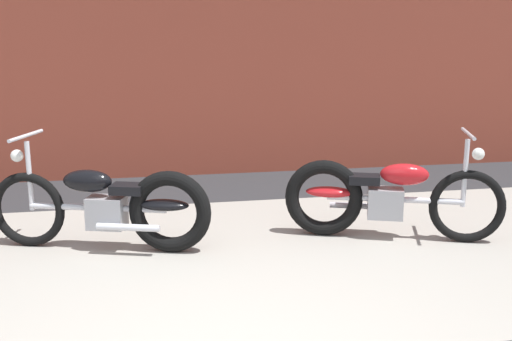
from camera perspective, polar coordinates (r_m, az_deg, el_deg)
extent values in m
cube|color=#9E998E|center=(5.16, -5.35, -8.41)|extent=(36.00, 3.50, 0.01)
torus|color=black|center=(5.73, -20.88, -3.50)|extent=(0.67, 0.28, 0.68)
torus|color=black|center=(5.25, -8.19, -3.92)|extent=(0.74, 0.34, 0.73)
cylinder|color=silver|center=(5.45, -14.83, -3.45)|extent=(1.19, 0.43, 0.06)
cube|color=#99999E|center=(5.43, -14.02, -3.89)|extent=(0.37, 0.31, 0.28)
ellipsoid|color=black|center=(5.42, -15.76, -0.97)|extent=(0.48, 0.31, 0.20)
ellipsoid|color=black|center=(5.25, -8.74, -3.27)|extent=(0.47, 0.30, 0.10)
cube|color=black|center=(5.31, -12.12, -1.72)|extent=(0.33, 0.28, 0.08)
cylinder|color=silver|center=(5.64, -20.76, -0.49)|extent=(0.06, 0.06, 0.62)
cylinder|color=silver|center=(5.57, -21.05, 3.12)|extent=(0.21, 0.56, 0.03)
sphere|color=white|center=(5.65, -21.81, 1.32)|extent=(0.11, 0.11, 0.11)
cylinder|color=silver|center=(5.24, -12.08, -5.31)|extent=(0.54, 0.22, 0.06)
torus|color=black|center=(5.78, 19.46, -3.26)|extent=(0.67, 0.31, 0.68)
torus|color=black|center=(5.68, 6.46, -2.61)|extent=(0.73, 0.37, 0.73)
cylinder|color=silver|center=(5.68, 13.03, -2.69)|extent=(1.18, 0.47, 0.06)
cube|color=#99999E|center=(5.69, 12.20, -3.05)|extent=(0.38, 0.32, 0.28)
ellipsoid|color=red|center=(5.63, 13.96, -0.36)|extent=(0.48, 0.33, 0.20)
ellipsoid|color=red|center=(5.66, 6.98, -2.04)|extent=(0.48, 0.32, 0.10)
cube|color=black|center=(5.63, 10.27, -0.83)|extent=(0.33, 0.28, 0.08)
cylinder|color=silver|center=(5.70, 19.29, -0.25)|extent=(0.06, 0.06, 0.62)
cylinder|color=silver|center=(5.63, 19.55, 3.33)|extent=(0.23, 0.56, 0.03)
sphere|color=white|center=(5.68, 20.41, 1.49)|extent=(0.11, 0.11, 0.11)
cylinder|color=silver|center=(5.85, 9.74, -3.34)|extent=(0.54, 0.24, 0.06)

